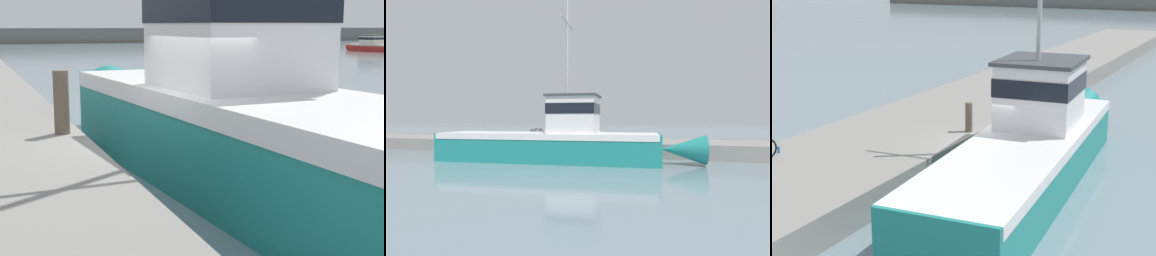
{
  "view_description": "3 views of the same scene",
  "coord_description": "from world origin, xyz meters",
  "views": [
    {
      "loc": [
        -2.74,
        -8.71,
        2.67
      ],
      "look_at": [
        -0.98,
        -4.15,
        1.81
      ],
      "focal_mm": 55.0,
      "sensor_mm": 36.0,
      "label": 1
    },
    {
      "loc": [
        17.57,
        5.38,
        2.42
      ],
      "look_at": [
        0.35,
        0.25,
        1.88
      ],
      "focal_mm": 28.0,
      "sensor_mm": 36.0,
      "label": 2
    },
    {
      "loc": [
        7.82,
        -16.82,
        6.45
      ],
      "look_at": [
        -0.95,
        -0.06,
        1.33
      ],
      "focal_mm": 55.0,
      "sensor_mm": 36.0,
      "label": 3
    }
  ],
  "objects": [
    {
      "name": "ground_plane",
      "position": [
        0.0,
        0.0,
        0.0
      ],
      "size": [
        320.0,
        320.0,
        0.0
      ],
      "primitive_type": "plane",
      "color": "gray"
    },
    {
      "name": "far_shoreline",
      "position": [
        30.0,
        83.74,
        1.14
      ],
      "size": [
        180.0,
        5.0,
        2.29
      ],
      "primitive_type": "cube",
      "color": "slate",
      "rests_on": "ground_plane"
    },
    {
      "name": "fishing_boat_main",
      "position": [
        1.62,
        -0.48,
        1.25
      ],
      "size": [
        3.96,
        14.96,
        9.12
      ],
      "rotation": [
        0.0,
        0.0,
        0.08
      ],
      "color": "teal",
      "rests_on": "ground_plane"
    },
    {
      "name": "boat_red_outer",
      "position": [
        37.1,
        42.04,
        0.65
      ],
      "size": [
        3.49,
        6.56,
        1.74
      ],
      "rotation": [
        0.0,
        0.0,
        0.26
      ],
      "color": "#AD231E",
      "rests_on": "ground_plane"
    },
    {
      "name": "mooring_post",
      "position": [
        -1.31,
        0.99,
        1.43
      ],
      "size": [
        0.25,
        0.25,
        1.05
      ],
      "primitive_type": "cylinder",
      "color": "brown",
      "rests_on": "dock_pier"
    }
  ]
}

